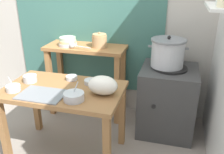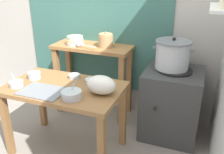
# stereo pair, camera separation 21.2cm
# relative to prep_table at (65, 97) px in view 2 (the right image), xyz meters

# --- Properties ---
(ground_plane) EXTENTS (9.00, 9.00, 0.00)m
(ground_plane) POSITION_rel_prep_table_xyz_m (0.03, -0.04, -0.61)
(ground_plane) COLOR gray
(wall_back) EXTENTS (4.40, 0.12, 2.60)m
(wall_back) POSITION_rel_prep_table_xyz_m (0.11, 1.06, 0.69)
(wall_back) COLOR #B2ADA3
(wall_back) RESTS_ON ground
(prep_table) EXTENTS (1.10, 0.66, 0.72)m
(prep_table) POSITION_rel_prep_table_xyz_m (0.00, 0.00, 0.00)
(prep_table) COLOR olive
(prep_table) RESTS_ON ground
(back_shelf_table) EXTENTS (0.96, 0.40, 0.90)m
(back_shelf_table) POSITION_rel_prep_table_xyz_m (-0.07, 0.79, 0.07)
(back_shelf_table) COLOR #9E6B3D
(back_shelf_table) RESTS_ON ground
(stove_block) EXTENTS (0.60, 0.61, 0.78)m
(stove_block) POSITION_rel_prep_table_xyz_m (0.93, 0.66, -0.23)
(stove_block) COLOR #383838
(stove_block) RESTS_ON ground
(steamer_pot) EXTENTS (0.41, 0.37, 0.33)m
(steamer_pot) POSITION_rel_prep_table_xyz_m (0.89, 0.68, 0.32)
(steamer_pot) COLOR #B7BABF
(steamer_pot) RESTS_ON stove_block
(clay_pot) EXTENTS (0.17, 0.17, 0.18)m
(clay_pot) POSITION_rel_prep_table_xyz_m (0.10, 0.79, 0.37)
(clay_pot) COLOR tan
(clay_pot) RESTS_ON back_shelf_table
(bowl_stack_enamel) EXTENTS (0.22, 0.22, 0.11)m
(bowl_stack_enamel) POSITION_rel_prep_table_xyz_m (-0.28, 0.75, 0.34)
(bowl_stack_enamel) COLOR #B7BABF
(bowl_stack_enamel) RESTS_ON back_shelf_table
(ladle) EXTENTS (0.29, 0.11, 0.07)m
(ladle) POSITION_rel_prep_table_xyz_m (-0.18, 0.67, 0.33)
(ladle) COLOR #B7BABF
(ladle) RESTS_ON back_shelf_table
(serving_tray) EXTENTS (0.40, 0.28, 0.01)m
(serving_tray) POSITION_rel_prep_table_xyz_m (-0.12, -0.17, 0.12)
(serving_tray) COLOR slate
(serving_tray) RESTS_ON prep_table
(plastic_bag) EXTENTS (0.26, 0.19, 0.17)m
(plastic_bag) POSITION_rel_prep_table_xyz_m (0.39, -0.01, 0.19)
(plastic_bag) COLOR silver
(plastic_bag) RESTS_ON prep_table
(prep_bowl_0) EXTENTS (0.13, 0.13, 0.15)m
(prep_bowl_0) POSITION_rel_prep_table_xyz_m (-0.41, -0.16, 0.14)
(prep_bowl_0) COLOR #B7BABF
(prep_bowl_0) RESTS_ON prep_table
(prep_bowl_1) EXTENTS (0.13, 0.13, 0.07)m
(prep_bowl_1) POSITION_rel_prep_table_xyz_m (-0.37, 0.06, 0.15)
(prep_bowl_1) COLOR #B7BABF
(prep_bowl_1) RESTS_ON prep_table
(prep_bowl_2) EXTENTS (0.13, 0.13, 0.04)m
(prep_bowl_2) POSITION_rel_prep_table_xyz_m (0.21, 0.17, 0.13)
(prep_bowl_2) COLOR #B7BABF
(prep_bowl_2) RESTS_ON prep_table
(prep_bowl_3) EXTENTS (0.17, 0.17, 0.16)m
(prep_bowl_3) POSITION_rel_prep_table_xyz_m (0.19, -0.19, 0.15)
(prep_bowl_3) COLOR #B7BABF
(prep_bowl_3) RESTS_ON prep_table
(prep_bowl_4) EXTENTS (0.11, 0.11, 0.04)m
(prep_bowl_4) POSITION_rel_prep_table_xyz_m (-0.00, 0.21, 0.13)
(prep_bowl_4) COLOR #B7BABF
(prep_bowl_4) RESTS_ON prep_table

